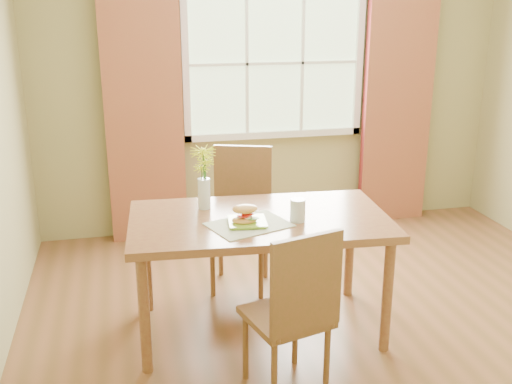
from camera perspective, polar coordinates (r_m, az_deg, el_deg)
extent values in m
cube|color=brown|center=(4.08, 8.35, -12.30)|extent=(4.20, 3.80, 0.02)
cube|color=#9A935C|center=(5.40, 1.65, 10.61)|extent=(4.20, 0.02, 2.70)
cube|color=beige|center=(5.35, 1.74, 12.17)|extent=(1.50, 0.02, 1.20)
cube|color=white|center=(5.42, 1.76, 5.50)|extent=(1.62, 0.04, 0.06)
cube|color=white|center=(5.18, -6.73, 11.87)|extent=(0.06, 0.04, 1.32)
cube|color=white|center=(5.57, 9.79, 12.15)|extent=(0.06, 0.04, 1.32)
cube|color=white|center=(5.33, 1.81, 12.14)|extent=(1.50, 0.03, 0.02)
cube|color=maroon|center=(5.14, -10.61, 7.14)|extent=(0.65, 0.08, 2.20)
cube|color=maroon|center=(5.71, 13.31, 8.01)|extent=(0.65, 0.08, 2.20)
cube|color=olive|center=(3.66, 0.32, -2.77)|extent=(1.63, 0.99, 0.05)
cylinder|color=olive|center=(3.45, -10.58, -11.45)|extent=(0.06, 0.06, 0.72)
cylinder|color=olive|center=(3.67, 12.38, -9.68)|extent=(0.06, 0.06, 0.72)
cylinder|color=olive|center=(4.10, -10.39, -6.52)|extent=(0.06, 0.06, 0.72)
cylinder|color=olive|center=(4.28, 8.92, -5.32)|extent=(0.06, 0.06, 0.72)
cube|color=brown|center=(3.24, 2.87, -11.77)|extent=(0.49, 0.49, 0.04)
cube|color=brown|center=(2.98, 4.73, -8.67)|extent=(0.39, 0.13, 0.51)
cylinder|color=brown|center=(3.18, 1.74, -17.21)|extent=(0.03, 0.03, 0.41)
cylinder|color=brown|center=(3.32, 6.75, -15.61)|extent=(0.03, 0.03, 0.41)
cylinder|color=brown|center=(3.41, -1.01, -14.47)|extent=(0.03, 0.03, 0.41)
cylinder|color=brown|center=(3.55, 3.75, -13.15)|extent=(0.03, 0.03, 0.41)
cube|color=brown|center=(4.32, -1.57, -3.49)|extent=(0.54, 0.54, 0.04)
cube|color=brown|center=(4.41, -1.26, 0.98)|extent=(0.41, 0.17, 0.55)
cylinder|color=brown|center=(4.29, -4.16, -7.19)|extent=(0.04, 0.04, 0.44)
cylinder|color=brown|center=(4.24, 0.47, -7.42)|extent=(0.04, 0.04, 0.44)
cylinder|color=brown|center=(4.60, -3.38, -5.39)|extent=(0.04, 0.04, 0.44)
cylinder|color=brown|center=(4.55, 0.91, -5.59)|extent=(0.04, 0.04, 0.44)
cube|color=beige|center=(3.52, -0.66, -3.14)|extent=(0.53, 0.46, 0.01)
cube|color=#8CC030|center=(3.52, -0.84, -2.94)|extent=(0.24, 0.24, 0.01)
ellipsoid|color=#F9B354|center=(3.49, -1.11, -2.68)|extent=(0.15, 0.11, 0.04)
ellipsoid|color=#4C8C2D|center=(3.48, -0.36, -2.53)|extent=(0.08, 0.06, 0.01)
cylinder|color=red|center=(3.48, -1.19, -2.20)|extent=(0.08, 0.08, 0.01)
cylinder|color=red|center=(3.49, -0.76, -2.02)|extent=(0.08, 0.08, 0.01)
ellipsoid|color=#F9B354|center=(3.47, -1.06, -1.62)|extent=(0.15, 0.11, 0.05)
cylinder|color=silver|center=(3.57, 3.99, -1.74)|extent=(0.09, 0.09, 0.14)
cylinder|color=silver|center=(3.57, 3.99, -1.91)|extent=(0.08, 0.08, 0.11)
cylinder|color=silver|center=(3.78, -4.96, -0.15)|extent=(0.08, 0.08, 0.20)
cylinder|color=silver|center=(3.80, -4.94, -0.85)|extent=(0.07, 0.07, 0.10)
cylinder|color=#3D7028|center=(3.76, -5.00, 1.11)|extent=(0.01, 0.01, 0.37)
cylinder|color=#3D7028|center=(3.76, -4.77, 0.61)|extent=(0.01, 0.01, 0.30)
cylinder|color=#3D7028|center=(3.78, -5.16, 0.36)|extent=(0.01, 0.01, 0.26)
cylinder|color=#3D7028|center=(3.77, -4.88, 0.91)|extent=(0.01, 0.01, 0.34)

